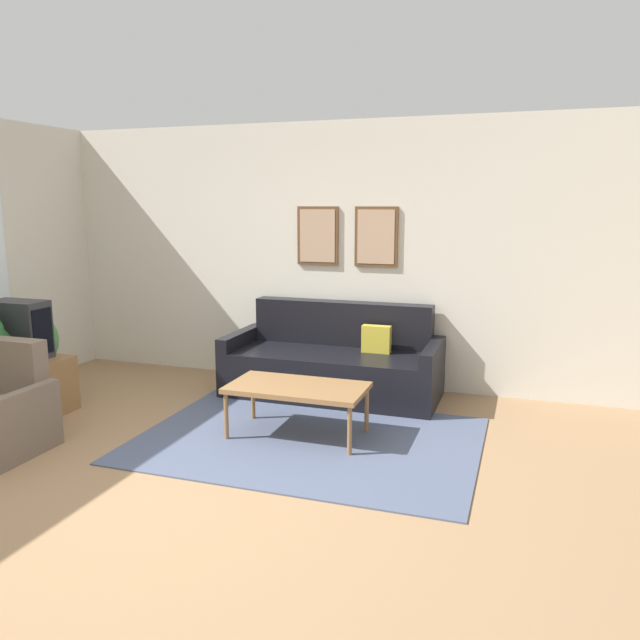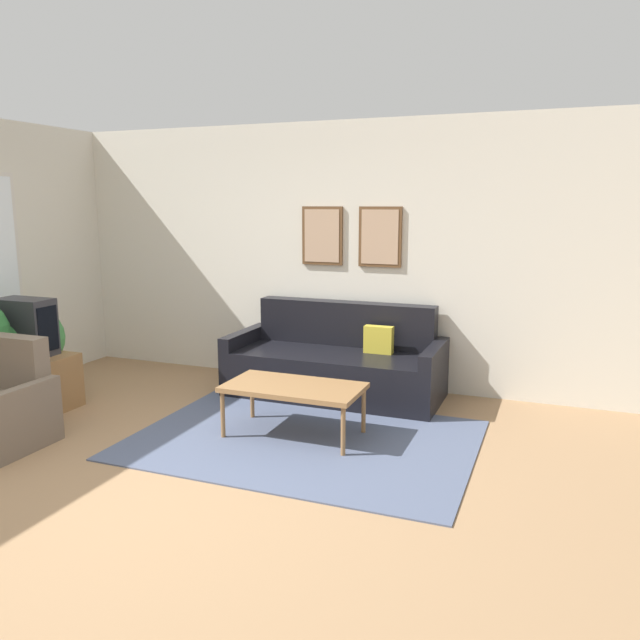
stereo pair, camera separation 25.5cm
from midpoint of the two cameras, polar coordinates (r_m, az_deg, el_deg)
ground_plane at (r=4.48m, az=-15.04°, el=-14.60°), size 16.00×16.00×0.00m
area_rug at (r=5.11m, az=-0.05°, el=-10.88°), size 2.70×1.93×0.01m
wall_back at (r=6.65m, az=-0.50°, el=6.07°), size 8.00×0.09×2.70m
couch at (r=6.20m, az=2.70°, el=-4.10°), size 2.09×0.90×0.89m
coffee_table at (r=5.08m, az=-0.97°, el=-6.36°), size 1.11×0.59×0.43m
tv_stand at (r=6.37m, az=-23.93°, el=-5.12°), size 0.82×0.48×0.51m
tv at (r=6.26m, az=-24.26°, el=-0.58°), size 0.53×0.28×0.52m
potted_plant_by_window at (r=6.44m, az=-24.01°, el=-1.76°), size 0.63×0.63×0.94m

